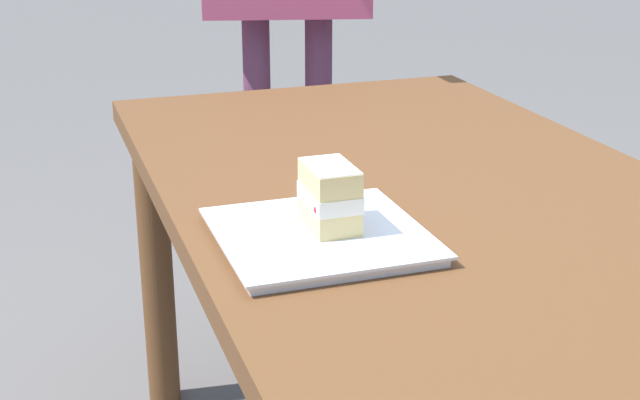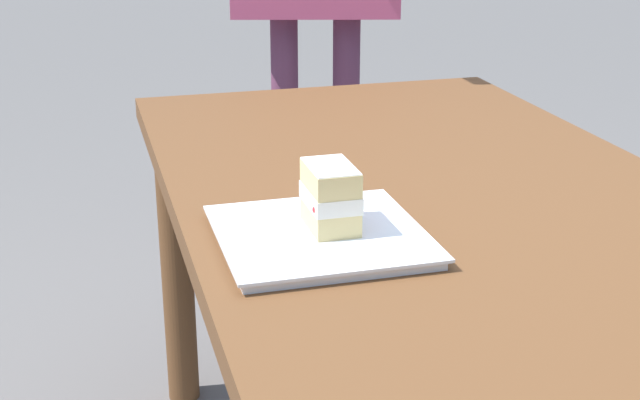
% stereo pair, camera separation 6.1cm
% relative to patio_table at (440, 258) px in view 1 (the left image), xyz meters
% --- Properties ---
extents(patio_table, '(1.51, 0.78, 0.69)m').
position_rel_patio_table_xyz_m(patio_table, '(0.00, 0.00, 0.00)').
color(patio_table, brown).
rests_on(patio_table, ground).
extents(dessert_plate, '(0.26, 0.26, 0.02)m').
position_rel_patio_table_xyz_m(dessert_plate, '(0.10, -0.22, 0.10)').
color(dessert_plate, white).
rests_on(dessert_plate, patio_table).
extents(cake_slice, '(0.09, 0.06, 0.08)m').
position_rel_patio_table_xyz_m(cake_slice, '(0.09, -0.21, 0.15)').
color(cake_slice, '#E0C17A').
rests_on(cake_slice, dessert_plate).
extents(dessert_fork, '(0.17, 0.07, 0.01)m').
position_rel_patio_table_xyz_m(dessert_fork, '(-0.07, -0.19, 0.10)').
color(dessert_fork, silver).
rests_on(dessert_fork, patio_table).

